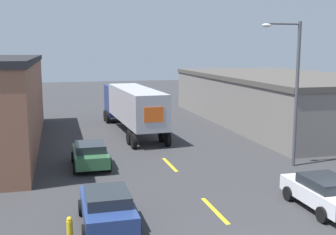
# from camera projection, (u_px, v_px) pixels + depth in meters

# --- Properties ---
(road_centerline) EXTENTS (0.20, 18.06, 0.01)m
(road_centerline) POSITION_uv_depth(u_px,v_px,m) (215.00, 210.00, 18.12)
(road_centerline) COLOR yellow
(road_centerline) RESTS_ON ground_plane
(warehouse_right) EXTENTS (12.85, 25.97, 4.52)m
(warehouse_right) POSITION_uv_depth(u_px,v_px,m) (280.00, 98.00, 40.09)
(warehouse_right) COLOR slate
(warehouse_right) RESTS_ON ground_plane
(semi_truck) EXTENTS (3.41, 13.92, 3.77)m
(semi_truck) POSITION_uv_depth(u_px,v_px,m) (131.00, 104.00, 35.06)
(semi_truck) COLOR navy
(semi_truck) RESTS_ON ground_plane
(parked_car_left_near) EXTENTS (2.11, 4.17, 1.44)m
(parked_car_left_near) POSITION_uv_depth(u_px,v_px,m) (107.00, 207.00, 16.48)
(parked_car_left_near) COLOR navy
(parked_car_left_near) RESTS_ON ground_plane
(parked_car_right_near) EXTENTS (2.11, 4.17, 1.44)m
(parked_car_right_near) POSITION_uv_depth(u_px,v_px,m) (324.00, 192.00, 18.18)
(parked_car_right_near) COLOR silver
(parked_car_right_near) RESTS_ON ground_plane
(parked_car_left_far) EXTENTS (2.11, 4.17, 1.44)m
(parked_car_left_far) POSITION_uv_depth(u_px,v_px,m) (90.00, 154.00, 24.70)
(parked_car_left_far) COLOR #2D5B38
(parked_car_left_far) RESTS_ON ground_plane
(street_lamp) EXTENTS (2.45, 0.32, 8.41)m
(street_lamp) POSITION_uv_depth(u_px,v_px,m) (293.00, 85.00, 24.21)
(street_lamp) COLOR #4C4C51
(street_lamp) RESTS_ON ground_plane
(fire_hydrant) EXTENTS (0.22, 0.22, 0.98)m
(fire_hydrant) POSITION_uv_depth(u_px,v_px,m) (70.00, 230.00, 15.02)
(fire_hydrant) COLOR gold
(fire_hydrant) RESTS_ON ground_plane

